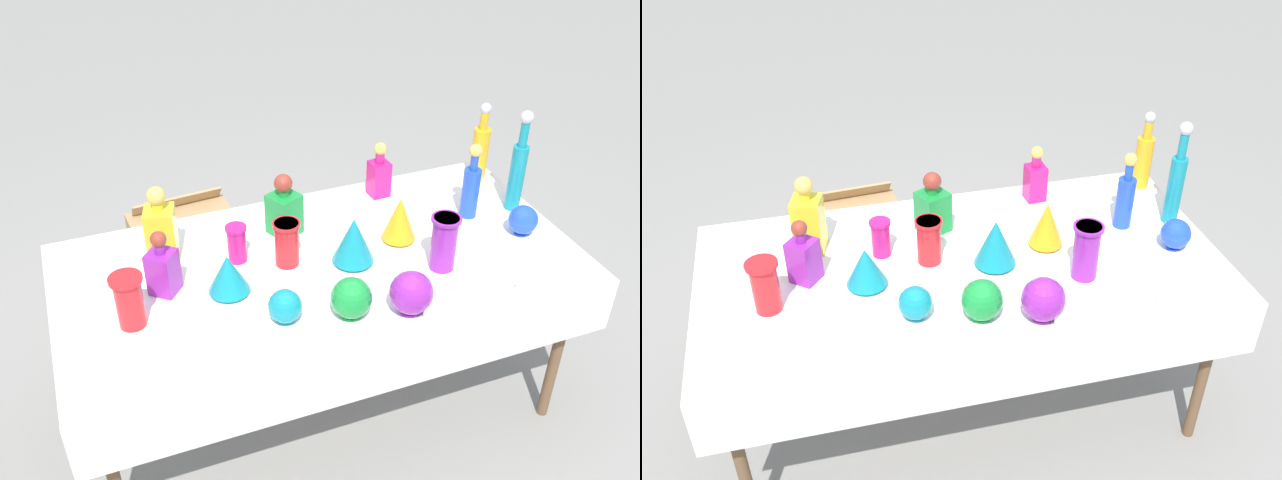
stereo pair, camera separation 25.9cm
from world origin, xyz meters
TOP-DOWN VIEW (x-y plane):
  - ground_plane at (0.00, 0.00)m, footprint 40.00×40.00m
  - display_table at (0.00, -0.03)m, footprint 1.93×0.98m
  - tall_bottle_0 at (0.88, 0.07)m, footprint 0.06×0.06m
  - tall_bottle_1 at (0.89, 0.36)m, footprint 0.07×0.07m
  - tall_bottle_2 at (0.68, 0.09)m, footprint 0.07×0.07m
  - square_decanter_0 at (-0.06, 0.24)m, footprint 0.14×0.14m
  - square_decanter_1 at (0.41, 0.37)m, footprint 0.08×0.08m
  - square_decanter_2 at (-0.57, 0.04)m, footprint 0.13×0.13m
  - square_decanter_3 at (-0.53, 0.23)m, footprint 0.13×0.13m
  - slender_vase_0 at (-0.70, -0.10)m, footprint 0.11×0.11m
  - slender_vase_1 at (0.41, -0.19)m, footprint 0.11×0.11m
  - slender_vase_2 at (-0.12, 0.04)m, footprint 0.10×0.10m
  - slender_vase_3 at (-0.28, 0.12)m, footprint 0.08×0.08m
  - fluted_vase_0 at (0.12, -0.04)m, footprint 0.16×0.16m
  - fluted_vase_1 at (0.34, 0.03)m, footprint 0.13×0.13m
  - fluted_vase_2 at (-0.36, -0.05)m, footprint 0.15×0.15m
  - round_bowl_0 at (0.18, -0.37)m, footprint 0.15×0.15m
  - round_bowl_1 at (-0.01, -0.32)m, footprint 0.14×0.14m
  - round_bowl_2 at (-0.23, -0.27)m, footprint 0.12×0.12m
  - round_bowl_3 at (0.81, -0.11)m, footprint 0.12×0.12m
  - price_tag_left at (0.62, -0.40)m, footprint 0.06×0.02m
  - price_tag_center at (0.26, -0.39)m, footprint 0.06×0.02m
  - price_tag_right at (0.24, -0.41)m, footprint 0.05×0.03m
  - cardboard_box_behind_left at (-0.32, 1.16)m, footprint 0.55×0.36m
  - cardboard_box_behind_right at (0.26, 1.05)m, footprint 0.43×0.33m

SIDE VIEW (x-z plane):
  - ground_plane at x=0.00m, z-range 0.00..0.00m
  - cardboard_box_behind_right at x=0.26m, z-range -0.04..0.32m
  - cardboard_box_behind_left at x=-0.32m, z-range -0.04..0.38m
  - display_table at x=0.00m, z-range 0.33..1.09m
  - price_tag_center at x=0.26m, z-range 0.76..0.79m
  - price_tag_left at x=0.62m, z-range 0.76..0.79m
  - price_tag_right at x=0.24m, z-range 0.76..0.80m
  - round_bowl_2 at x=-0.23m, z-range 0.76..0.89m
  - round_bowl_3 at x=0.81m, z-range 0.76..0.89m
  - round_bowl_1 at x=-0.01m, z-range 0.76..0.91m
  - slender_vase_3 at x=-0.28m, z-range 0.77..0.91m
  - fluted_vase_2 at x=-0.36m, z-range 0.76..0.92m
  - round_bowl_0 at x=0.18m, z-range 0.76..0.92m
  - slender_vase_2 at x=-0.12m, z-range 0.77..0.95m
  - fluted_vase_1 at x=0.34m, z-range 0.76..0.95m
  - fluted_vase_0 at x=0.12m, z-range 0.76..0.95m
  - square_decanter_1 at x=0.41m, z-range 0.74..0.98m
  - square_decanter_2 at x=-0.57m, z-range 0.74..0.98m
  - slender_vase_0 at x=-0.70m, z-range 0.77..0.96m
  - square_decanter_0 at x=-0.06m, z-range 0.74..1.00m
  - slender_vase_1 at x=0.41m, z-range 0.77..0.98m
  - square_decanter_3 at x=-0.53m, z-range 0.73..1.04m
  - tall_bottle_2 at x=0.68m, z-range 0.73..1.05m
  - tall_bottle_1 at x=0.89m, z-range 0.73..1.07m
  - tall_bottle_0 at x=0.88m, z-range 0.73..1.17m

